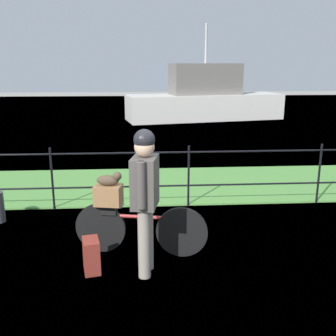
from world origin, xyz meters
TOP-DOWN VIEW (x-y plane):
  - ground_plane at (0.00, 0.00)m, footprint 60.00×60.00m
  - grass_strip at (0.00, 3.33)m, footprint 27.00×2.40m
  - harbor_water at (0.00, 10.85)m, footprint 30.00×30.00m
  - iron_fence at (-0.00, 2.13)m, footprint 18.04×0.04m
  - bicycle_main at (-0.82, 0.44)m, footprint 1.66×0.38m
  - wooden_crate at (-1.20, 0.51)m, footprint 0.37×0.30m
  - terrier_dog at (-1.17, 0.51)m, footprint 0.32×0.19m
  - cyclist_person at (-0.74, -0.03)m, footprint 0.33×0.53m
  - backpack_on_paving at (-1.38, 0.03)m, footprint 0.23×0.31m
  - moored_boat_near at (1.96, 12.79)m, footprint 6.89×3.12m

SIDE VIEW (x-z plane):
  - ground_plane at x=0.00m, z-range 0.00..0.00m
  - harbor_water at x=0.00m, z-range 0.00..0.00m
  - grass_strip at x=0.00m, z-range 0.00..0.03m
  - backpack_on_paving at x=-1.38m, z-range 0.00..0.40m
  - bicycle_main at x=-0.82m, z-range 0.02..0.67m
  - iron_fence at x=0.00m, z-range 0.09..1.14m
  - wooden_crate at x=-1.20m, z-range 0.65..0.90m
  - moored_boat_near at x=1.96m, z-range -1.12..2.83m
  - terrier_dog at x=-1.17m, z-range 0.88..1.06m
  - cyclist_person at x=-0.74m, z-range 0.16..1.84m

